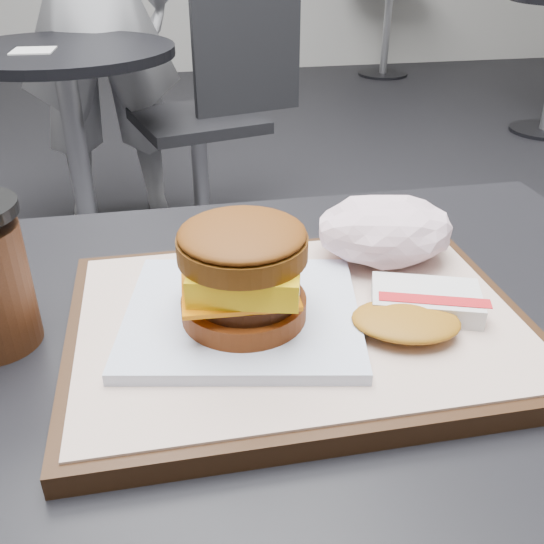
{
  "coord_description": "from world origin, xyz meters",
  "views": [
    {
      "loc": [
        -0.08,
        -0.4,
        1.07
      ],
      "look_at": [
        -0.0,
        0.01,
        0.83
      ],
      "focal_mm": 40.0,
      "sensor_mm": 36.0,
      "label": 1
    }
  ],
  "objects_px": {
    "crumpled_wrapper": "(386,230)",
    "neighbor_chair": "(215,105)",
    "serving_tray": "(298,324)",
    "neighbor_table": "(71,112)",
    "breakfast_sandwich": "(243,283)",
    "customer_table": "(275,495)",
    "patron": "(90,0)",
    "hash_brown": "(417,309)"
  },
  "relations": [
    {
      "from": "customer_table",
      "to": "crumpled_wrapper",
      "type": "bearing_deg",
      "value": 36.25
    },
    {
      "from": "patron",
      "to": "crumpled_wrapper",
      "type": "bearing_deg",
      "value": 96.64
    },
    {
      "from": "hash_brown",
      "to": "neighbor_chair",
      "type": "bearing_deg",
      "value": 89.41
    },
    {
      "from": "crumpled_wrapper",
      "to": "serving_tray",
      "type": "bearing_deg",
      "value": -141.59
    },
    {
      "from": "breakfast_sandwich",
      "to": "patron",
      "type": "height_order",
      "value": "patron"
    },
    {
      "from": "neighbor_table",
      "to": "patron",
      "type": "relative_size",
      "value": 0.45
    },
    {
      "from": "customer_table",
      "to": "neighbor_table",
      "type": "bearing_deg",
      "value": 101.98
    },
    {
      "from": "crumpled_wrapper",
      "to": "patron",
      "type": "bearing_deg",
      "value": 101.47
    },
    {
      "from": "crumpled_wrapper",
      "to": "neighbor_table",
      "type": "relative_size",
      "value": 0.18
    },
    {
      "from": "customer_table",
      "to": "crumpled_wrapper",
      "type": "relative_size",
      "value": 6.04
    },
    {
      "from": "serving_tray",
      "to": "neighbor_chair",
      "type": "height_order",
      "value": "neighbor_chair"
    },
    {
      "from": "serving_tray",
      "to": "neighbor_table",
      "type": "distance_m",
      "value": 1.7
    },
    {
      "from": "serving_tray",
      "to": "breakfast_sandwich",
      "type": "xyz_separation_m",
      "value": [
        -0.05,
        -0.0,
        0.05
      ]
    },
    {
      "from": "breakfast_sandwich",
      "to": "hash_brown",
      "type": "relative_size",
      "value": 1.66
    },
    {
      "from": "neighbor_chair",
      "to": "breakfast_sandwich",
      "type": "bearing_deg",
      "value": -95.06
    },
    {
      "from": "neighbor_table",
      "to": "neighbor_chair",
      "type": "height_order",
      "value": "neighbor_chair"
    },
    {
      "from": "breakfast_sandwich",
      "to": "patron",
      "type": "xyz_separation_m",
      "value": [
        -0.25,
        2.07,
        0.01
      ]
    },
    {
      "from": "serving_tray",
      "to": "breakfast_sandwich",
      "type": "relative_size",
      "value": 1.74
    },
    {
      "from": "crumpled_wrapper",
      "to": "neighbor_chair",
      "type": "bearing_deg",
      "value": 89.75
    },
    {
      "from": "patron",
      "to": "neighbor_chair",
      "type": "bearing_deg",
      "value": 141.18
    },
    {
      "from": "customer_table",
      "to": "hash_brown",
      "type": "relative_size",
      "value": 6.09
    },
    {
      "from": "customer_table",
      "to": "patron",
      "type": "height_order",
      "value": "patron"
    },
    {
      "from": "customer_table",
      "to": "hash_brown",
      "type": "height_order",
      "value": "hash_brown"
    },
    {
      "from": "neighbor_table",
      "to": "serving_tray",
      "type": "bearing_deg",
      "value": -77.26
    },
    {
      "from": "hash_brown",
      "to": "neighbor_chair",
      "type": "height_order",
      "value": "neighbor_chair"
    },
    {
      "from": "neighbor_chair",
      "to": "hash_brown",
      "type": "bearing_deg",
      "value": -90.59
    },
    {
      "from": "breakfast_sandwich",
      "to": "hash_brown",
      "type": "height_order",
      "value": "breakfast_sandwich"
    },
    {
      "from": "breakfast_sandwich",
      "to": "hash_brown",
      "type": "bearing_deg",
      "value": -8.48
    },
    {
      "from": "serving_tray",
      "to": "breakfast_sandwich",
      "type": "bearing_deg",
      "value": -174.04
    },
    {
      "from": "hash_brown",
      "to": "serving_tray",
      "type": "bearing_deg",
      "value": 164.58
    },
    {
      "from": "customer_table",
      "to": "breakfast_sandwich",
      "type": "relative_size",
      "value": 3.66
    },
    {
      "from": "crumpled_wrapper",
      "to": "patron",
      "type": "distance_m",
      "value": 2.02
    },
    {
      "from": "neighbor_chair",
      "to": "neighbor_table",
      "type": "bearing_deg",
      "value": -163.22
    },
    {
      "from": "neighbor_chair",
      "to": "customer_table",
      "type": "bearing_deg",
      "value": -94.24
    },
    {
      "from": "serving_tray",
      "to": "neighbor_table",
      "type": "relative_size",
      "value": 0.51
    },
    {
      "from": "neighbor_chair",
      "to": "crumpled_wrapper",
      "type": "bearing_deg",
      "value": -90.25
    },
    {
      "from": "serving_tray",
      "to": "crumpled_wrapper",
      "type": "height_order",
      "value": "crumpled_wrapper"
    },
    {
      "from": "breakfast_sandwich",
      "to": "neighbor_table",
      "type": "distance_m",
      "value": 1.7
    },
    {
      "from": "breakfast_sandwich",
      "to": "neighbor_chair",
      "type": "distance_m",
      "value": 1.83
    },
    {
      "from": "neighbor_table",
      "to": "breakfast_sandwich",
      "type": "bearing_deg",
      "value": -78.85
    },
    {
      "from": "neighbor_table",
      "to": "neighbor_chair",
      "type": "distance_m",
      "value": 0.51
    },
    {
      "from": "serving_tray",
      "to": "breakfast_sandwich",
      "type": "height_order",
      "value": "breakfast_sandwich"
    }
  ]
}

